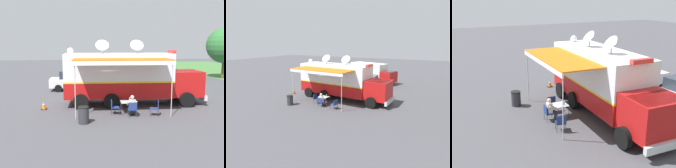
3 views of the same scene
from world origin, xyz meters
TOP-DOWN VIEW (x-y plane):
  - ground_plane at (0.00, 0.00)m, footprint 100.00×100.00m
  - lot_stripe at (-2.03, 0.28)m, footprint 0.40×4.80m
  - command_truck at (0.08, 0.75)m, footprint 5.19×9.62m
  - folding_table at (2.49, 0.16)m, footprint 0.85×0.85m
  - water_bottle at (2.33, 0.34)m, footprint 0.07×0.07m
  - folding_chair_at_table at (3.29, 0.30)m, footprint 0.51×0.51m
  - folding_chair_beside_table at (2.56, -0.69)m, footprint 0.51×0.51m
  - folding_chair_spare_by_truck at (3.21, 1.72)m, footprint 0.59×0.59m
  - seated_responder at (3.10, 0.31)m, footprint 0.68×0.57m
  - trash_bin at (4.14, -2.51)m, footprint 0.57×0.57m
  - traffic_cone at (0.82, -4.93)m, footprint 0.36×0.36m
  - car_far_corner at (-6.07, -3.10)m, footprint 2.11×4.25m

SIDE VIEW (x-z plane):
  - ground_plane at x=0.00m, z-range 0.00..0.00m
  - lot_stripe at x=-2.03m, z-range 0.00..0.01m
  - traffic_cone at x=0.82m, z-range -0.01..0.57m
  - trash_bin at x=4.14m, z-range 0.00..0.91m
  - folding_chair_at_table at x=3.29m, z-range 0.08..0.95m
  - folding_chair_beside_table at x=2.56m, z-range 0.08..0.95m
  - folding_chair_spare_by_truck at x=3.21m, z-range 0.08..0.95m
  - seated_responder at x=3.10m, z-range 0.03..1.28m
  - folding_table at x=2.49m, z-range 0.31..1.04m
  - water_bottle at x=2.33m, z-range 0.72..0.95m
  - car_far_corner at x=-6.07m, z-range 0.00..1.76m
  - command_truck at x=0.08m, z-range -0.32..4.21m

